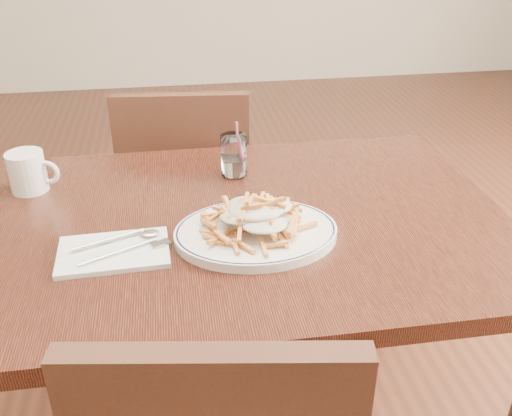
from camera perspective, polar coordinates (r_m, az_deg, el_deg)
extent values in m
cube|color=black|center=(1.26, -2.20, -1.79)|extent=(1.20, 0.80, 0.04)
cylinder|color=black|center=(1.80, -21.21, -7.69)|extent=(0.05, 0.05, 0.71)
cylinder|color=black|center=(1.88, 13.60, -4.80)|extent=(0.05, 0.05, 0.71)
cube|color=#321910|center=(2.02, -6.58, 0.37)|extent=(0.44, 0.44, 0.04)
cube|color=#321910|center=(1.75, -7.28, 4.38)|extent=(0.40, 0.08, 0.44)
cylinder|color=#321910|center=(2.27, -1.76, -2.19)|extent=(0.03, 0.03, 0.39)
cylinder|color=#321910|center=(2.29, -10.39, -2.41)|extent=(0.03, 0.03, 0.39)
cylinder|color=#321910|center=(1.99, -1.46, -7.34)|extent=(0.03, 0.03, 0.39)
cylinder|color=#321910|center=(2.01, -11.40, -7.53)|extent=(0.03, 0.03, 0.39)
torus|color=black|center=(1.17, 0.00, -2.28)|extent=(0.38, 0.38, 0.01)
ellipsoid|color=beige|center=(1.14, 0.00, 0.01)|extent=(0.18, 0.16, 0.03)
cube|color=white|center=(1.16, -14.05, -4.29)|extent=(0.22, 0.15, 0.01)
cylinder|color=white|center=(1.42, -2.22, 5.27)|extent=(0.06, 0.06, 0.11)
cylinder|color=white|center=(1.43, -2.20, 4.22)|extent=(0.06, 0.06, 0.04)
cylinder|color=#D35076|center=(1.42, -1.85, 6.19)|extent=(0.01, 0.04, 0.14)
cylinder|color=white|center=(1.45, -21.91, 3.38)|extent=(0.09, 0.09, 0.10)
torus|color=white|center=(1.43, -20.14, 3.36)|extent=(0.06, 0.03, 0.06)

